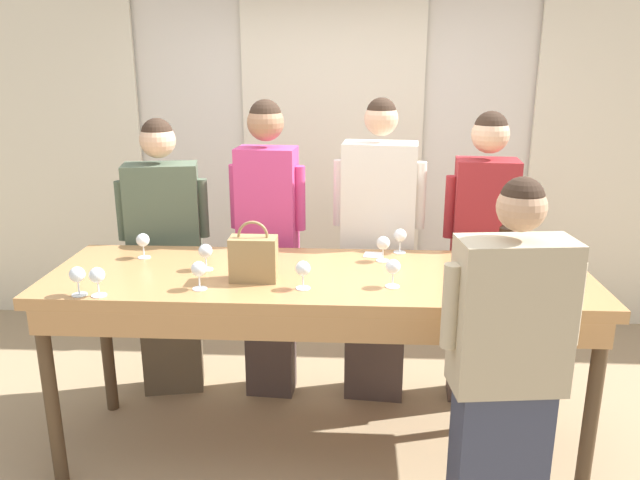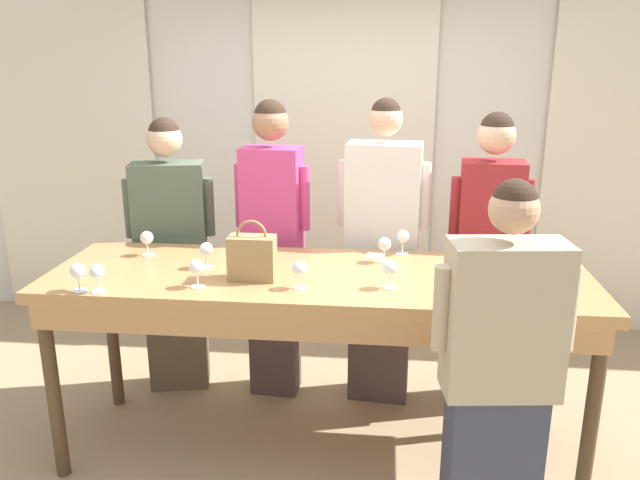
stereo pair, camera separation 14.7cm
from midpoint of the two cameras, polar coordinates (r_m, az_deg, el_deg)
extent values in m
plane|color=tan|center=(3.64, 1.08, -18.55)|extent=(18.00, 18.00, 0.00)
cube|color=silver|center=(4.92, 3.07, 8.42)|extent=(12.00, 0.06, 2.80)
cube|color=#EFE5C6|center=(5.44, -20.94, 7.53)|extent=(1.37, 0.03, 2.69)
cube|color=#EFE5C6|center=(4.87, 3.02, 7.66)|extent=(1.37, 0.03, 2.69)
cube|color=#EFE5C6|center=(5.24, 27.88, 6.41)|extent=(1.37, 0.03, 2.69)
cube|color=#B27F4C|center=(3.17, 1.17, -3.57)|extent=(2.74, 0.85, 0.06)
cube|color=#B27F4C|center=(2.83, 0.46, -8.11)|extent=(2.63, 0.03, 0.12)
cylinder|color=#4C3823|center=(3.43, -22.06, -12.65)|extent=(0.07, 0.07, 0.97)
cylinder|color=#4C3823|center=(3.25, 24.80, -14.76)|extent=(0.07, 0.07, 0.97)
cylinder|color=#4C3823|center=(3.99, -17.48, -8.01)|extent=(0.07, 0.07, 0.97)
cylinder|color=#4C3823|center=(3.83, 21.56, -9.49)|extent=(0.07, 0.07, 0.97)
cylinder|color=black|center=(3.37, 18.01, -0.81)|extent=(0.07, 0.07, 0.20)
cone|color=black|center=(3.34, 18.19, 1.17)|extent=(0.07, 0.07, 0.04)
cylinder|color=black|center=(3.33, 18.27, 2.12)|extent=(0.03, 0.03, 0.07)
cylinder|color=white|center=(3.38, 17.99, -0.97)|extent=(0.08, 0.08, 0.08)
cube|color=#997A4C|center=(3.05, -4.85, -1.65)|extent=(0.23, 0.12, 0.22)
torus|color=#997A4C|center=(3.02, -4.90, 0.45)|extent=(0.15, 0.01, 0.15)
cylinder|color=white|center=(3.35, 7.12, -1.98)|extent=(0.07, 0.07, 0.00)
cylinder|color=white|center=(3.34, 7.14, -1.40)|extent=(0.01, 0.01, 0.07)
sphere|color=white|center=(3.32, 7.18, -0.36)|extent=(0.07, 0.07, 0.07)
sphere|color=maroon|center=(3.33, 7.17, -0.50)|extent=(0.05, 0.05, 0.05)
cylinder|color=white|center=(2.96, -0.41, -4.41)|extent=(0.07, 0.07, 0.00)
cylinder|color=white|center=(2.94, -0.41, -3.77)|extent=(0.01, 0.01, 0.07)
sphere|color=white|center=(2.92, -0.41, -2.59)|extent=(0.07, 0.07, 0.07)
cylinder|color=white|center=(3.55, -14.30, -1.32)|extent=(0.07, 0.07, 0.00)
cylinder|color=white|center=(3.54, -14.34, -0.78)|extent=(0.01, 0.01, 0.07)
sphere|color=white|center=(3.52, -14.42, 0.21)|extent=(0.07, 0.07, 0.07)
cylinder|color=white|center=(3.51, 8.71, -1.22)|extent=(0.07, 0.07, 0.00)
cylinder|color=white|center=(3.50, 8.74, -0.67)|extent=(0.01, 0.01, 0.07)
sphere|color=white|center=(3.48, 8.78, 0.33)|extent=(0.07, 0.07, 0.07)
cylinder|color=white|center=(3.11, -19.83, -4.37)|extent=(0.07, 0.07, 0.00)
cylinder|color=white|center=(3.10, -19.89, -3.76)|extent=(0.01, 0.01, 0.07)
sphere|color=white|center=(3.08, -20.01, -2.65)|extent=(0.07, 0.07, 0.07)
cylinder|color=white|center=(3.07, -18.27, -4.50)|extent=(0.07, 0.07, 0.00)
cylinder|color=white|center=(3.05, -18.33, -3.88)|extent=(0.01, 0.01, 0.07)
sphere|color=white|center=(3.03, -18.44, -2.75)|extent=(0.07, 0.07, 0.07)
sphere|color=maroon|center=(3.04, -18.42, -2.91)|extent=(0.05, 0.05, 0.05)
cylinder|color=white|center=(2.99, 7.82, -4.34)|extent=(0.07, 0.07, 0.00)
cylinder|color=white|center=(2.98, 7.84, -3.71)|extent=(0.01, 0.01, 0.07)
sphere|color=white|center=(2.95, 7.89, -2.54)|extent=(0.07, 0.07, 0.07)
cylinder|color=white|center=(3.02, -9.73, -4.23)|extent=(0.07, 0.07, 0.00)
cylinder|color=white|center=(3.00, -9.77, -3.60)|extent=(0.01, 0.01, 0.07)
sphere|color=white|center=(2.98, -9.83, -2.45)|extent=(0.07, 0.07, 0.07)
sphere|color=maroon|center=(2.99, -9.82, -2.61)|extent=(0.05, 0.05, 0.05)
cylinder|color=white|center=(3.48, 19.44, -2.13)|extent=(0.07, 0.07, 0.00)
cylinder|color=white|center=(3.47, 19.50, -1.58)|extent=(0.01, 0.01, 0.07)
sphere|color=white|center=(3.45, 19.60, -0.57)|extent=(0.07, 0.07, 0.07)
cylinder|color=white|center=(3.28, -9.01, -2.50)|extent=(0.07, 0.07, 0.00)
cylinder|color=white|center=(3.27, -9.04, -1.92)|extent=(0.01, 0.01, 0.07)
sphere|color=white|center=(3.25, -9.09, -0.85)|extent=(0.07, 0.07, 0.07)
cube|color=white|center=(3.45, 6.30, -1.44)|extent=(0.11, 0.11, 0.00)
cube|color=brown|center=(4.14, -11.90, -7.74)|extent=(0.40, 0.27, 0.82)
cube|color=#4C5B47|center=(3.91, -12.53, 2.20)|extent=(0.47, 0.31, 0.65)
sphere|color=#DBAD89|center=(3.82, -12.96, 8.97)|extent=(0.21, 0.21, 0.21)
sphere|color=#332319|center=(3.82, -13.00, 9.51)|extent=(0.18, 0.18, 0.18)
cylinder|color=#4C5B47|center=(3.87, -9.10, 3.00)|extent=(0.08, 0.08, 0.36)
cylinder|color=#4C5B47|center=(3.93, -15.99, 2.77)|extent=(0.08, 0.08, 0.36)
cube|color=#473833|center=(3.99, -3.08, -7.92)|extent=(0.31, 0.22, 0.88)
cube|color=#C63D7A|center=(3.74, -3.27, 3.17)|extent=(0.36, 0.26, 0.70)
sphere|color=#9E7051|center=(3.65, -3.39, 10.70)|extent=(0.21, 0.21, 0.21)
sphere|color=#332319|center=(3.65, -3.40, 11.29)|extent=(0.19, 0.19, 0.19)
cylinder|color=#C63D7A|center=(3.68, -0.35, 3.84)|extent=(0.08, 0.08, 0.38)
cylinder|color=#C63D7A|center=(3.77, -6.15, 4.05)|extent=(0.08, 0.08, 0.38)
cube|color=#473833|center=(3.94, 6.55, -8.16)|extent=(0.38, 0.25, 0.90)
cube|color=silver|center=(3.68, 6.95, 3.31)|extent=(0.45, 0.29, 0.71)
sphere|color=#DBAD89|center=(3.61, 7.22, 10.92)|extent=(0.19, 0.19, 0.19)
sphere|color=#332319|center=(3.60, 7.24, 11.45)|extent=(0.17, 0.17, 0.17)
cylinder|color=silver|center=(3.66, 10.65, 3.93)|extent=(0.08, 0.08, 0.39)
cylinder|color=silver|center=(3.70, 3.34, 4.30)|extent=(0.08, 0.08, 0.39)
cube|color=#473833|center=(4.02, 15.49, -8.64)|extent=(0.32, 0.23, 0.85)
cube|color=maroon|center=(3.77, 16.36, 1.91)|extent=(0.37, 0.27, 0.67)
sphere|color=#DBAD89|center=(3.68, 16.96, 9.13)|extent=(0.21, 0.21, 0.21)
sphere|color=#332319|center=(3.68, 17.01, 9.71)|extent=(0.19, 0.19, 0.19)
cylinder|color=maroon|center=(3.78, 19.40, 2.48)|extent=(0.08, 0.08, 0.37)
cylinder|color=maroon|center=(3.74, 13.41, 2.82)|extent=(0.08, 0.08, 0.37)
cube|color=#383D51|center=(2.91, 16.77, -19.88)|extent=(0.40, 0.23, 0.79)
cube|color=tan|center=(2.56, 18.08, -6.94)|extent=(0.47, 0.27, 0.63)
sphere|color=tan|center=(2.43, 18.99, 2.65)|extent=(0.19, 0.19, 0.19)
sphere|color=#332319|center=(2.42, 19.06, 3.41)|extent=(0.17, 0.17, 0.17)
cylinder|color=tan|center=(2.48, 12.76, -6.15)|extent=(0.08, 0.08, 0.34)
cylinder|color=tan|center=(2.63, 23.25, -5.75)|extent=(0.08, 0.08, 0.34)
camera|label=1|loc=(0.07, -88.68, 0.39)|focal=35.00mm
camera|label=2|loc=(0.07, 91.32, -0.39)|focal=35.00mm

